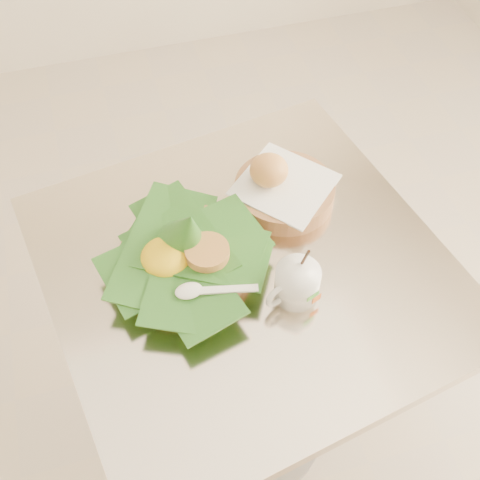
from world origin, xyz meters
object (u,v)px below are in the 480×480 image
object	(u,v)px
rice_basket	(185,253)
coffee_mug	(296,283)
bread_basket	(282,188)
cafe_table	(246,325)

from	to	relation	value
rice_basket	coffee_mug	distance (m)	0.20
rice_basket	coffee_mug	world-z (taller)	rice_basket
rice_basket	bread_basket	distance (m)	0.24
cafe_table	coffee_mug	world-z (taller)	coffee_mug
bread_basket	coffee_mug	xyz separation A→B (m)	(-0.05, -0.22, 0.01)
coffee_mug	cafe_table	bearing A→B (deg)	125.40
cafe_table	coffee_mug	xyz separation A→B (m)	(0.06, -0.09, 0.26)
cafe_table	bread_basket	size ratio (longest dim) A/B	3.45
bread_basket	cafe_table	bearing A→B (deg)	-129.58
rice_basket	coffee_mug	size ratio (longest dim) A/B	2.20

